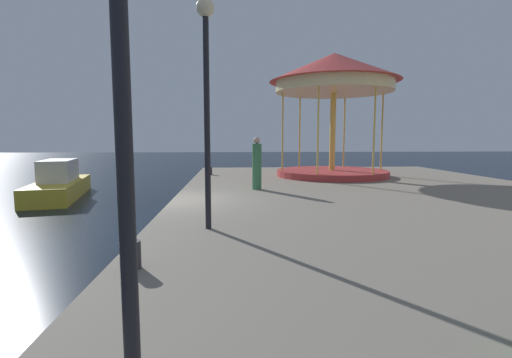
{
  "coord_description": "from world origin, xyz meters",
  "views": [
    {
      "loc": [
        1.83,
        -11.1,
        2.66
      ],
      "look_at": [
        2.7,
        2.07,
        1.18
      ],
      "focal_mm": 25.63,
      "sensor_mm": 36.0,
      "label": 1
    }
  ],
  "objects_px": {
    "lamp_post_mid_promenade": "(206,76)",
    "bollard_north": "(132,255)",
    "person_far_corner": "(257,165)",
    "bollard_center": "(210,171)",
    "carousel": "(334,84)",
    "motorboat_yellow": "(59,184)"
  },
  "relations": [
    {
      "from": "lamp_post_mid_promenade",
      "to": "bollard_north",
      "type": "height_order",
      "value": "lamp_post_mid_promenade"
    },
    {
      "from": "motorboat_yellow",
      "to": "bollard_center",
      "type": "xyz_separation_m",
      "value": [
        6.63,
        1.93,
        0.38
      ]
    },
    {
      "from": "lamp_post_mid_promenade",
      "to": "bollard_north",
      "type": "relative_size",
      "value": 11.39
    },
    {
      "from": "bollard_north",
      "to": "person_far_corner",
      "type": "xyz_separation_m",
      "value": [
        2.33,
        8.03,
        0.69
      ]
    },
    {
      "from": "person_far_corner",
      "to": "bollard_north",
      "type": "bearing_deg",
      "value": -106.19
    },
    {
      "from": "motorboat_yellow",
      "to": "bollard_north",
      "type": "relative_size",
      "value": 15.48
    },
    {
      "from": "carousel",
      "to": "lamp_post_mid_promenade",
      "type": "relative_size",
      "value": 1.37
    },
    {
      "from": "bollard_north",
      "to": "person_far_corner",
      "type": "distance_m",
      "value": 8.39
    },
    {
      "from": "bollard_center",
      "to": "carousel",
      "type": "bearing_deg",
      "value": -10.27
    },
    {
      "from": "lamp_post_mid_promenade",
      "to": "bollard_center",
      "type": "xyz_separation_m",
      "value": [
        -0.64,
        11.31,
        -2.89
      ]
    },
    {
      "from": "motorboat_yellow",
      "to": "person_far_corner",
      "type": "bearing_deg",
      "value": -22.7
    },
    {
      "from": "bollard_north",
      "to": "bollard_center",
      "type": "relative_size",
      "value": 1.0
    },
    {
      "from": "motorboat_yellow",
      "to": "bollard_north",
      "type": "xyz_separation_m",
      "value": [
        6.33,
        -11.66,
        0.38
      ]
    },
    {
      "from": "carousel",
      "to": "person_far_corner",
      "type": "bearing_deg",
      "value": -132.02
    },
    {
      "from": "person_far_corner",
      "to": "lamp_post_mid_promenade",
      "type": "bearing_deg",
      "value": -103.63
    },
    {
      "from": "bollard_north",
      "to": "bollard_center",
      "type": "bearing_deg",
      "value": 88.76
    },
    {
      "from": "lamp_post_mid_promenade",
      "to": "person_far_corner",
      "type": "relative_size",
      "value": 2.4
    },
    {
      "from": "bollard_north",
      "to": "bollard_center",
      "type": "height_order",
      "value": "same"
    },
    {
      "from": "person_far_corner",
      "to": "carousel",
      "type": "bearing_deg",
      "value": 47.98
    },
    {
      "from": "motorboat_yellow",
      "to": "carousel",
      "type": "distance_m",
      "value": 13.52
    },
    {
      "from": "carousel",
      "to": "motorboat_yellow",
      "type": "bearing_deg",
      "value": -176.25
    },
    {
      "from": "bollard_center",
      "to": "person_far_corner",
      "type": "distance_m",
      "value": 5.96
    }
  ]
}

